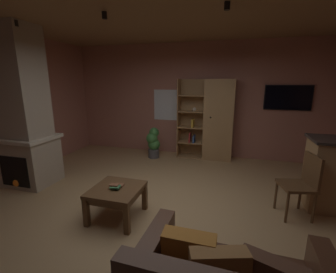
# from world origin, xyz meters

# --- Properties ---
(floor) EXTENTS (6.41, 5.76, 0.02)m
(floor) POSITION_xyz_m (0.00, 0.00, -0.01)
(floor) COLOR tan
(floor) RESTS_ON ground
(wall_back) EXTENTS (6.53, 0.06, 2.82)m
(wall_back) POSITION_xyz_m (0.00, 2.91, 1.41)
(wall_back) COLOR #AD7060
(wall_back) RESTS_ON ground
(ceiling) EXTENTS (6.41, 5.76, 0.02)m
(ceiling) POSITION_xyz_m (0.00, 0.00, 2.83)
(ceiling) COLOR #8E6B47
(window_pane_back) EXTENTS (0.68, 0.01, 0.79)m
(window_pane_back) POSITION_xyz_m (-0.75, 2.88, 1.28)
(window_pane_back) COLOR white
(stone_fireplace) EXTENTS (0.94, 0.79, 2.82)m
(stone_fireplace) POSITION_xyz_m (-2.65, 0.26, 1.27)
(stone_fireplace) COLOR tan
(stone_fireplace) RESTS_ON ground
(bookshelf_cabinet) EXTENTS (1.34, 0.41, 1.94)m
(bookshelf_cabinet) POSITION_xyz_m (0.54, 2.64, 0.96)
(bookshelf_cabinet) COLOR #A87F51
(bookshelf_cabinet) RESTS_ON ground
(coffee_table) EXTENTS (0.67, 0.69, 0.45)m
(coffee_table) POSITION_xyz_m (-0.54, -0.34, 0.36)
(coffee_table) COLOR brown
(coffee_table) RESTS_ON ground
(table_book_0) EXTENTS (0.11, 0.11, 0.02)m
(table_book_0) POSITION_xyz_m (-0.52, -0.27, 0.46)
(table_book_0) COLOR brown
(table_book_0) RESTS_ON coffee_table
(table_book_1) EXTENTS (0.14, 0.13, 0.02)m
(table_book_1) POSITION_xyz_m (-0.53, -0.38, 0.49)
(table_book_1) COLOR #387247
(table_book_1) RESTS_ON coffee_table
(table_book_2) EXTENTS (0.13, 0.10, 0.02)m
(table_book_2) POSITION_xyz_m (-0.55, -0.36, 0.51)
(table_book_2) COLOR brown
(table_book_2) RESTS_ON coffee_table
(dining_chair) EXTENTS (0.51, 0.51, 0.92)m
(dining_chair) POSITION_xyz_m (1.96, 0.41, 0.53)
(dining_chair) COLOR brown
(dining_chair) RESTS_ON ground
(potted_floor_plant) EXTENTS (0.34, 0.33, 0.76)m
(potted_floor_plant) POSITION_xyz_m (-0.93, 2.30, 0.39)
(potted_floor_plant) COLOR #4C4C51
(potted_floor_plant) RESTS_ON ground
(wall_mounted_tv) EXTENTS (1.00, 0.06, 0.56)m
(wall_mounted_tv) POSITION_xyz_m (2.13, 2.85, 1.53)
(wall_mounted_tv) COLOR black
(track_light_spot_0) EXTENTS (0.07, 0.07, 0.09)m
(track_light_spot_0) POSITION_xyz_m (-2.30, 0.05, 2.75)
(track_light_spot_0) COLOR black
(track_light_spot_1) EXTENTS (0.07, 0.07, 0.09)m
(track_light_spot_1) POSITION_xyz_m (-0.78, 0.03, 2.75)
(track_light_spot_1) COLOR black
(track_light_spot_2) EXTENTS (0.07, 0.07, 0.09)m
(track_light_spot_2) POSITION_xyz_m (0.81, 0.07, 2.75)
(track_light_spot_2) COLOR black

